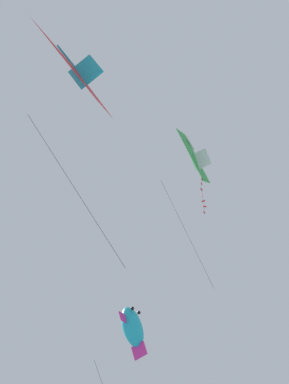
# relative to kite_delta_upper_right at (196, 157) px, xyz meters

# --- Properties ---
(kite_delta_upper_right) EXTENTS (3.38, 2.27, 6.87)m
(kite_delta_upper_right) POSITION_rel_kite_delta_upper_right_xyz_m (0.00, 0.00, 0.00)
(kite_delta_upper_right) COLOR green
(kite_delta_low_drifter) EXTENTS (3.79, 2.50, 6.10)m
(kite_delta_low_drifter) POSITION_rel_kite_delta_upper_right_xyz_m (10.67, 4.34, -5.08)
(kite_delta_low_drifter) COLOR red
(kite_fish_far_centre) EXTENTS (2.43, 1.94, 7.65)m
(kite_fish_far_centre) POSITION_rel_kite_delta_upper_right_xyz_m (3.12, -0.90, -8.87)
(kite_fish_far_centre) COLOR #1EB2C6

